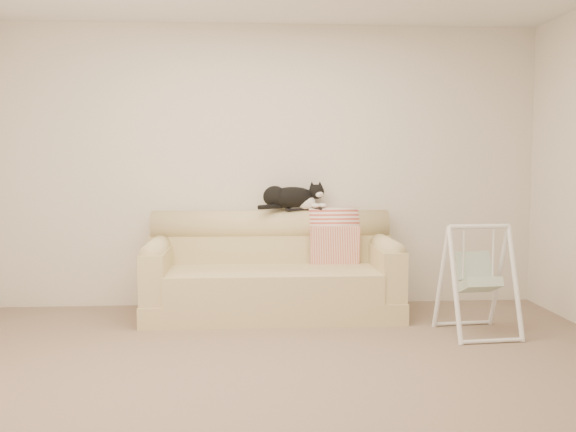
% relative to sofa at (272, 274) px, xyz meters
% --- Properties ---
extents(ground_plane, '(5.00, 5.00, 0.00)m').
position_rel_sofa_xyz_m(ground_plane, '(0.01, -1.62, -0.35)').
color(ground_plane, '#7E6B5C').
rests_on(ground_plane, ground).
extents(room_shell, '(5.04, 4.04, 2.60)m').
position_rel_sofa_xyz_m(room_shell, '(0.01, -1.62, 1.18)').
color(room_shell, beige).
rests_on(room_shell, ground).
extents(sofa, '(2.20, 0.93, 0.90)m').
position_rel_sofa_xyz_m(sofa, '(0.00, 0.00, 0.00)').
color(sofa, tan).
rests_on(sofa, ground).
extents(remote_a, '(0.19, 0.11, 0.03)m').
position_rel_sofa_xyz_m(remote_a, '(0.23, 0.23, 0.56)').
color(remote_a, black).
rests_on(remote_a, sofa).
extents(remote_b, '(0.17, 0.12, 0.02)m').
position_rel_sofa_xyz_m(remote_b, '(0.39, 0.23, 0.56)').
color(remote_b, black).
rests_on(remote_b, sofa).
extents(tuxedo_cat, '(0.65, 0.38, 0.26)m').
position_rel_sofa_xyz_m(tuxedo_cat, '(0.19, 0.23, 0.67)').
color(tuxedo_cat, black).
rests_on(tuxedo_cat, sofa).
extents(throw_blanket, '(0.45, 0.38, 0.58)m').
position_rel_sofa_xyz_m(throw_blanket, '(0.57, 0.23, 0.37)').
color(throw_blanket, '#C1402F').
rests_on(throw_blanket, sofa).
extents(baby_swing, '(0.57, 0.61, 0.87)m').
position_rel_sofa_xyz_m(baby_swing, '(1.57, -0.79, 0.08)').
color(baby_swing, white).
rests_on(baby_swing, ground).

